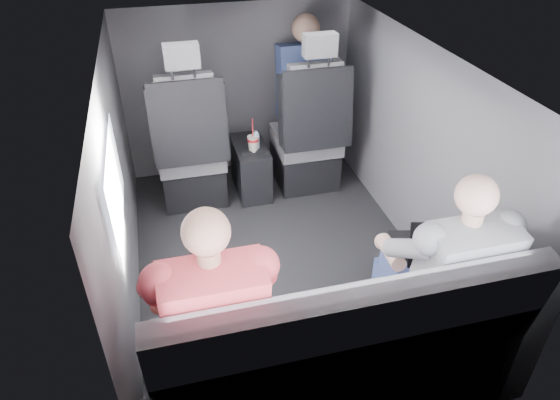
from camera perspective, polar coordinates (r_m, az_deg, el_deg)
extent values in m
plane|color=black|center=(3.33, -0.16, -6.74)|extent=(2.60, 2.60, 0.00)
plane|color=#B2B2AD|center=(2.65, -0.21, 15.97)|extent=(2.60, 2.60, 0.00)
cube|color=#56565B|center=(2.88, -17.82, 0.89)|extent=(0.02, 2.60, 1.35)
cube|color=#56565B|center=(3.24, 15.49, 5.21)|extent=(0.02, 2.60, 1.35)
cube|color=#56565B|center=(4.08, -4.79, 12.34)|extent=(1.80, 0.02, 1.35)
cube|color=#56565B|center=(1.98, 9.47, -15.60)|extent=(1.80, 0.02, 1.35)
cube|color=white|center=(2.51, -18.32, 1.65)|extent=(0.02, 0.75, 0.42)
cube|color=black|center=(3.57, 4.26, 11.28)|extent=(0.35, 0.11, 0.59)
cube|color=black|center=(3.93, -9.89, 2.46)|extent=(0.46, 0.48, 0.30)
cube|color=slate|center=(3.80, -10.19, 5.27)|extent=(0.48, 0.46, 0.14)
cube|color=slate|center=(3.46, -10.46, 9.12)|extent=(0.38, 0.18, 0.61)
cube|color=black|center=(3.46, -14.05, 8.17)|extent=(0.08, 0.21, 0.53)
cube|color=black|center=(3.49, -6.78, 9.14)|extent=(0.08, 0.21, 0.53)
cube|color=black|center=(3.40, -10.33, 8.53)|extent=(0.50, 0.11, 0.58)
cube|color=slate|center=(3.26, -11.20, 15.86)|extent=(0.22, 0.10, 0.15)
cube|color=black|center=(4.07, 2.79, 4.14)|extent=(0.46, 0.48, 0.30)
cube|color=slate|center=(3.94, 2.97, 6.90)|extent=(0.48, 0.46, 0.14)
cube|color=slate|center=(3.61, 4.08, 10.73)|extent=(0.38, 0.18, 0.61)
cube|color=black|center=(3.57, 0.64, 9.97)|extent=(0.08, 0.21, 0.53)
cube|color=black|center=(3.70, 7.36, 10.57)|extent=(0.08, 0.21, 0.53)
cube|color=black|center=(3.56, 4.40, 10.18)|extent=(0.50, 0.11, 0.58)
cube|color=slate|center=(3.43, 4.60, 17.25)|extent=(0.22, 0.10, 0.15)
cube|color=black|center=(3.91, -3.35, 3.67)|extent=(0.24, 0.48, 0.40)
cylinder|color=black|center=(3.70, -3.84, 5.41)|extent=(0.09, 0.09, 0.01)
cylinder|color=black|center=(3.72, -2.17, 5.62)|extent=(0.09, 0.09, 0.01)
cube|color=slate|center=(2.49, 5.91, -17.67)|extent=(1.60, 0.50, 0.45)
cube|color=slate|center=(2.01, 8.92, -14.48)|extent=(1.60, 0.17, 0.47)
cylinder|color=red|center=(3.69, -3.11, 6.93)|extent=(0.08, 0.08, 0.02)
cylinder|color=white|center=(3.68, -3.12, 7.21)|extent=(0.09, 0.09, 0.01)
cylinder|color=red|center=(3.65, -3.15, 8.25)|extent=(0.01, 0.01, 0.14)
cylinder|color=#AAC6E6|center=(3.73, -2.75, 6.71)|extent=(0.05, 0.05, 0.13)
cylinder|color=#AAC6E6|center=(3.70, -2.78, 7.71)|extent=(0.03, 0.03, 0.02)
cube|color=silver|center=(2.32, -7.54, -9.35)|extent=(0.36, 0.31, 0.02)
cube|color=silver|center=(2.30, -7.51, -9.40)|extent=(0.28, 0.20, 0.00)
cube|color=silver|center=(2.36, -7.79, -8.07)|extent=(0.10, 0.08, 0.00)
cube|color=silver|center=(2.14, -7.24, -9.61)|extent=(0.31, 0.16, 0.21)
cube|color=white|center=(2.15, -7.26, -9.52)|extent=(0.27, 0.13, 0.18)
cube|color=black|center=(2.60, 16.30, -5.03)|extent=(0.38, 0.31, 0.02)
cube|color=black|center=(2.59, 16.49, -5.04)|extent=(0.30, 0.19, 0.00)
cube|color=black|center=(2.64, 15.63, -3.94)|extent=(0.11, 0.07, 0.00)
cube|color=black|center=(2.44, 18.34, -4.90)|extent=(0.34, 0.15, 0.22)
cube|color=white|center=(2.44, 18.26, -4.84)|extent=(0.30, 0.12, 0.19)
cube|color=#2F2F33|center=(2.26, -10.44, -13.77)|extent=(0.14, 0.42, 0.13)
cube|color=#2F2F33|center=(2.27, -5.01, -12.96)|extent=(0.14, 0.42, 0.13)
cube|color=#2F2F33|center=(2.63, -10.28, -14.52)|extent=(0.13, 0.13, 0.45)
cube|color=#2F2F33|center=(2.63, -5.58, -13.82)|extent=(0.13, 0.13, 0.45)
cube|color=#D64654|center=(1.96, -7.41, -12.89)|extent=(0.38, 0.26, 0.52)
sphere|color=tan|center=(1.73, -8.45, -3.62)|extent=(0.17, 0.17, 0.17)
cylinder|color=tan|center=(2.22, -13.29, -9.97)|extent=(0.11, 0.27, 0.12)
cylinder|color=tan|center=(2.23, -3.36, -8.51)|extent=(0.11, 0.27, 0.12)
cube|color=navy|center=(2.49, 14.67, -9.10)|extent=(0.14, 0.41, 0.12)
cube|color=navy|center=(2.59, 18.73, -8.14)|extent=(0.14, 0.41, 0.12)
cube|color=navy|center=(2.82, 11.87, -10.54)|extent=(0.12, 0.12, 0.45)
cube|color=navy|center=(2.90, 15.59, -9.67)|extent=(0.12, 0.12, 0.45)
cube|color=slate|center=(2.27, 20.06, -7.57)|extent=(0.37, 0.25, 0.51)
sphere|color=#D6A792|center=(2.08, 21.55, 0.51)|extent=(0.17, 0.17, 0.17)
cylinder|color=#D6A792|center=(2.42, 12.54, -5.77)|extent=(0.10, 0.26, 0.11)
cylinder|color=#D6A792|center=(2.59, 20.01, -4.24)|extent=(0.10, 0.26, 0.11)
cube|color=navy|center=(3.95, 2.87, 13.29)|extent=(0.41, 0.27, 0.60)
sphere|color=tan|center=(3.84, 2.96, 19.02)|extent=(0.21, 0.21, 0.21)
cube|color=navy|center=(4.11, 2.51, 9.80)|extent=(0.35, 0.41, 0.12)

